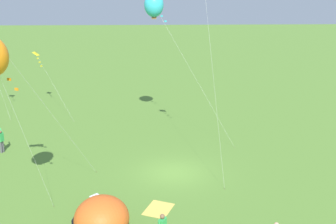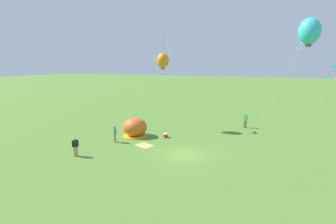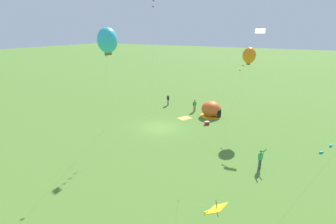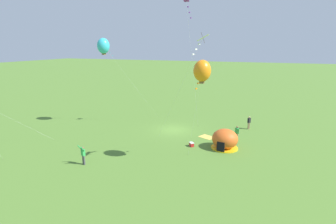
{
  "view_description": "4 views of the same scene",
  "coord_description": "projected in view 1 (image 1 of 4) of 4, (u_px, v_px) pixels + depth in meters",
  "views": [
    {
      "loc": [
        -23.65,
        1.67,
        11.03
      ],
      "look_at": [
        0.0,
        0.38,
        4.16
      ],
      "focal_mm": 42.0,
      "sensor_mm": 36.0,
      "label": 1
    },
    {
      "loc": [
        6.66,
        -21.69,
        8.15
      ],
      "look_at": [
        -1.71,
        0.16,
        3.81
      ],
      "focal_mm": 28.0,
      "sensor_mm": 36.0,
      "label": 2
    },
    {
      "loc": [
        25.29,
        15.39,
        11.33
      ],
      "look_at": [
        1.91,
        2.27,
        2.85
      ],
      "focal_mm": 28.0,
      "sensor_mm": 36.0,
      "label": 3
    },
    {
      "loc": [
        -10.92,
        30.27,
        10.57
      ],
      "look_at": [
        0.61,
        0.43,
        2.42
      ],
      "focal_mm": 28.0,
      "sensor_mm": 36.0,
      "label": 4
    }
  ],
  "objects": [
    {
      "name": "cooler_box",
      "position": [
        95.0,
        199.0,
        21.94
      ],
      "size": [
        0.63,
        0.64,
        0.44
      ],
      "color": "red",
      "rests_on": "ground"
    },
    {
      "name": "ground_plane",
      "position": [
        174.0,
        172.0,
        25.83
      ],
      "size": [
        300.0,
        300.0,
        0.0
      ],
      "primitive_type": "plane",
      "color": "#517A2D"
    },
    {
      "name": "kite_cyan",
      "position": [
        154.0,
        5.0,
        31.74
      ],
      "size": [
        5.8,
        6.81,
        11.51
      ],
      "color": "silver",
      "rests_on": "ground"
    },
    {
      "name": "picnic_blanket",
      "position": [
        159.0,
        209.0,
        21.33
      ],
      "size": [
        2.08,
        1.88,
        0.01
      ],
      "primitive_type": "cube",
      "rotation": [
        0.0,
        0.0,
        -0.42
      ],
      "color": "gold",
      "rests_on": "ground"
    },
    {
      "name": "person_strolling",
      "position": [
        1.0,
        140.0,
        28.94
      ],
      "size": [
        0.71,
        0.62,
        1.89
      ],
      "color": "#4C4C51",
      "rests_on": "ground"
    },
    {
      "name": "popup_tent",
      "position": [
        102.0,
        220.0,
        18.5
      ],
      "size": [
        2.81,
        2.81,
        2.1
      ],
      "color": "#D8591E",
      "rests_on": "ground"
    },
    {
      "name": "kite_yellow",
      "position": [
        38.0,
        58.0,
        40.56
      ],
      "size": [
        6.78,
        5.04,
        5.72
      ],
      "color": "silver",
      "rests_on": "ground"
    }
  ]
}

